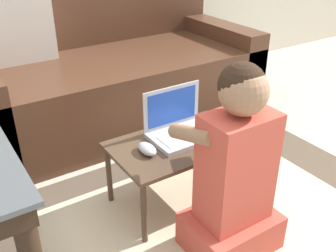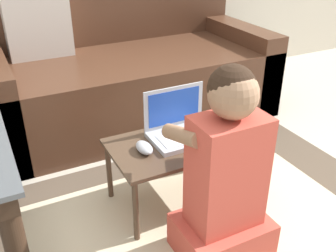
{
  "view_description": "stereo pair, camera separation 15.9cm",
  "coord_description": "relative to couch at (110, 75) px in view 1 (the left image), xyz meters",
  "views": [
    {
      "loc": [
        -0.78,
        -0.95,
        1.15
      ],
      "look_at": [
        0.02,
        0.29,
        0.37
      ],
      "focal_mm": 42.0,
      "sensor_mm": 36.0,
      "label": 1
    },
    {
      "loc": [
        -0.64,
        -1.03,
        1.15
      ],
      "look_at": [
        0.02,
        0.29,
        0.37
      ],
      "focal_mm": 42.0,
      "sensor_mm": 36.0,
      "label": 2
    }
  ],
  "objects": [
    {
      "name": "ground_plane",
      "position": [
        -0.18,
        -1.19,
        -0.28
      ],
      "size": [
        16.0,
        16.0,
        0.0
      ],
      "primitive_type": "plane",
      "color": "beige"
    },
    {
      "name": "area_rug",
      "position": [
        -0.14,
        -1.13,
        -0.27
      ],
      "size": [
        1.84,
        1.2,
        0.01
      ],
      "color": "brown",
      "rests_on": "ground_plane"
    },
    {
      "name": "couch",
      "position": [
        0.0,
        0.0,
        0.0
      ],
      "size": [
        1.72,
        0.87,
        0.78
      ],
      "color": "#4C2D1E",
      "rests_on": "ground_plane"
    },
    {
      "name": "laptop_desk",
      "position": [
        -0.14,
        -0.95,
        -0.01
      ],
      "size": [
        0.58,
        0.36,
        0.31
      ],
      "color": "#4C3828",
      "rests_on": "ground_plane"
    },
    {
      "name": "laptop",
      "position": [
        -0.1,
        -0.92,
        0.06
      ],
      "size": [
        0.28,
        0.2,
        0.21
      ],
      "color": "#B7BCC6",
      "rests_on": "laptop_desk"
    },
    {
      "name": "computer_mouse",
      "position": [
        -0.29,
        -0.96,
        0.05
      ],
      "size": [
        0.06,
        0.11,
        0.04
      ],
      "color": "#B2B7C1",
      "rests_on": "laptop_desk"
    },
    {
      "name": "person_seated",
      "position": [
        -0.13,
        -1.3,
        0.06
      ],
      "size": [
        0.34,
        0.35,
        0.75
      ],
      "color": "#CC4C3D",
      "rests_on": "ground_plane"
    }
  ]
}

